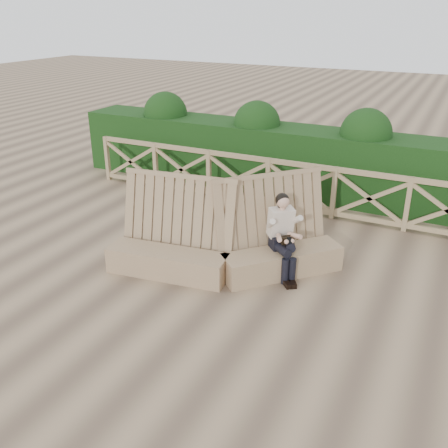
% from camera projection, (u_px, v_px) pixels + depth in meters
% --- Properties ---
extents(ground, '(60.00, 60.00, 0.00)m').
position_uv_depth(ground, '(226.00, 289.00, 7.72)').
color(ground, brown).
rests_on(ground, ground).
extents(bench, '(3.54, 2.28, 1.56)m').
position_uv_depth(bench, '(225.00, 250.00, 8.09)').
color(bench, '#8F7151').
rests_on(bench, ground).
extents(woman, '(0.73, 0.81, 1.35)m').
position_uv_depth(woman, '(283.00, 233.00, 7.92)').
color(woman, black).
rests_on(woman, ground).
extents(guardrail, '(10.10, 0.09, 1.10)m').
position_uv_depth(guardrail, '(300.00, 188.00, 10.37)').
color(guardrail, '#7B6647').
rests_on(guardrail, ground).
extents(hedge, '(12.00, 1.20, 1.50)m').
position_uv_depth(hedge, '(317.00, 164.00, 11.28)').
color(hedge, black).
rests_on(hedge, ground).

